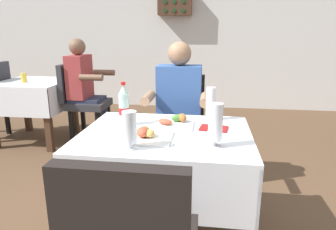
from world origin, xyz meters
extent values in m
cube|color=silver|center=(0.00, 3.79, 1.40)|extent=(11.00, 0.12, 2.80)
cube|color=white|center=(0.10, -0.01, 0.74)|extent=(1.01, 0.82, 0.02)
cube|color=white|center=(0.10, -0.41, 0.57)|extent=(1.01, 0.02, 0.32)
cube|color=white|center=(0.10, 0.39, 0.57)|extent=(1.01, 0.02, 0.32)
cube|color=white|center=(-0.40, -0.01, 0.57)|extent=(0.02, 0.82, 0.32)
cube|color=white|center=(0.60, -0.01, 0.57)|extent=(0.02, 0.82, 0.32)
cube|color=#472D1E|center=(-0.35, -0.36, 0.37)|extent=(0.07, 0.07, 0.73)
cube|color=#472D1E|center=(0.54, -0.36, 0.37)|extent=(0.07, 0.07, 0.73)
cube|color=#472D1E|center=(-0.35, 0.34, 0.37)|extent=(0.07, 0.07, 0.73)
cube|color=#472D1E|center=(0.54, 0.34, 0.37)|extent=(0.07, 0.07, 0.73)
cube|color=black|center=(0.10, 0.70, 0.49)|extent=(0.44, 0.44, 0.08)
cube|color=black|center=(0.10, 0.95, 0.75)|extent=(0.42, 0.06, 0.44)
cube|color=black|center=(-0.07, 0.53, 0.23)|extent=(0.04, 0.04, 0.45)
cube|color=black|center=(0.27, 0.53, 0.23)|extent=(0.04, 0.04, 0.45)
cube|color=black|center=(-0.07, 0.87, 0.23)|extent=(0.04, 0.04, 0.45)
cube|color=black|center=(0.27, 0.87, 0.23)|extent=(0.04, 0.04, 0.45)
cylinder|color=#282D42|center=(0.02, 0.50, 0.23)|extent=(0.10, 0.10, 0.45)
cylinder|color=#282D42|center=(0.18, 0.50, 0.23)|extent=(0.10, 0.10, 0.45)
cube|color=#282D42|center=(0.10, 0.66, 0.51)|extent=(0.34, 0.36, 0.12)
cube|color=#385B9E|center=(0.10, 0.74, 0.82)|extent=(0.36, 0.20, 0.50)
sphere|color=#997051|center=(0.10, 0.74, 1.17)|extent=(0.19, 0.19, 0.19)
cylinder|color=#997051|center=(-0.11, 0.51, 0.85)|extent=(0.07, 0.26, 0.07)
cylinder|color=#997051|center=(0.32, 0.51, 0.85)|extent=(0.07, 0.26, 0.07)
cube|color=white|center=(0.02, -0.14, 0.76)|extent=(0.25, 0.25, 0.01)
ellipsoid|color=#99602D|center=(-0.01, -0.11, 0.79)|extent=(0.09, 0.09, 0.05)
ellipsoid|color=#C14C33|center=(-0.02, -0.14, 0.79)|extent=(0.09, 0.11, 0.05)
ellipsoid|color=gold|center=(0.02, -0.14, 0.78)|extent=(0.08, 0.10, 0.04)
cube|color=white|center=(0.13, 0.14, 0.76)|extent=(0.25, 0.25, 0.01)
ellipsoid|color=#99602D|center=(0.18, 0.18, 0.79)|extent=(0.08, 0.09, 0.06)
ellipsoid|color=#C14C33|center=(0.08, 0.11, 0.78)|extent=(0.11, 0.09, 0.04)
ellipsoid|color=#4C8E38|center=(0.15, 0.18, 0.79)|extent=(0.10, 0.07, 0.05)
cylinder|color=white|center=(-0.05, -0.30, 0.75)|extent=(0.07, 0.07, 0.01)
cylinder|color=white|center=(-0.05, -0.30, 0.77)|extent=(0.02, 0.02, 0.03)
cylinder|color=white|center=(-0.05, -0.30, 0.87)|extent=(0.07, 0.07, 0.16)
cylinder|color=#C68928|center=(-0.05, -0.30, 0.85)|extent=(0.07, 0.07, 0.13)
cylinder|color=white|center=(0.38, -0.21, 0.75)|extent=(0.07, 0.07, 0.01)
cylinder|color=white|center=(0.38, -0.21, 0.77)|extent=(0.02, 0.02, 0.03)
cylinder|color=white|center=(0.38, -0.21, 0.89)|extent=(0.07, 0.07, 0.20)
cylinder|color=black|center=(0.38, -0.21, 0.83)|extent=(0.07, 0.07, 0.08)
cylinder|color=white|center=(0.36, 0.29, 0.75)|extent=(0.07, 0.07, 0.01)
cylinder|color=white|center=(0.36, 0.29, 0.77)|extent=(0.02, 0.02, 0.03)
cylinder|color=white|center=(0.36, 0.29, 0.88)|extent=(0.06, 0.06, 0.19)
cylinder|color=gold|center=(0.36, 0.29, 0.85)|extent=(0.06, 0.06, 0.12)
cylinder|color=silver|center=(-0.19, 0.10, 0.86)|extent=(0.07, 0.07, 0.21)
cylinder|color=red|center=(-0.19, 0.10, 0.84)|extent=(0.07, 0.07, 0.05)
cone|color=silver|center=(-0.19, 0.10, 0.99)|extent=(0.06, 0.06, 0.05)
cylinder|color=red|center=(-0.19, 0.10, 1.02)|extent=(0.03, 0.03, 0.02)
cube|color=maroon|center=(0.38, 0.09, 0.76)|extent=(0.19, 0.15, 0.01)
cube|color=silver|center=(0.37, 0.10, 0.76)|extent=(0.04, 0.19, 0.01)
cube|color=silver|center=(0.40, 0.09, 0.76)|extent=(0.04, 0.19, 0.01)
cube|color=white|center=(-1.78, 1.69, 0.74)|extent=(0.81, 0.80, 0.02)
cube|color=white|center=(-1.78, 1.29, 0.57)|extent=(0.81, 0.02, 0.32)
cube|color=white|center=(-1.78, 2.08, 0.57)|extent=(0.81, 0.02, 0.32)
cube|color=white|center=(-2.17, 1.69, 0.57)|extent=(0.02, 0.80, 0.32)
cube|color=white|center=(-1.38, 1.69, 0.57)|extent=(0.02, 0.80, 0.32)
cube|color=#472D1E|center=(-1.43, 1.35, 0.37)|extent=(0.07, 0.07, 0.73)
cube|color=#472D1E|center=(-2.12, 2.03, 0.37)|extent=(0.07, 0.07, 0.73)
cube|color=#472D1E|center=(-1.43, 2.03, 0.37)|extent=(0.07, 0.07, 0.73)
cube|color=black|center=(-2.31, 1.86, 0.23)|extent=(0.04, 0.04, 0.45)
cube|color=#2D2D33|center=(-1.07, 1.69, 0.49)|extent=(0.44, 0.44, 0.08)
cube|color=#2D2D33|center=(-1.32, 1.69, 0.75)|extent=(0.06, 0.42, 0.44)
cube|color=black|center=(-0.90, 1.52, 0.23)|extent=(0.04, 0.04, 0.45)
cube|color=black|center=(-0.90, 1.86, 0.23)|extent=(0.04, 0.04, 0.45)
cube|color=black|center=(-1.24, 1.52, 0.23)|extent=(0.04, 0.04, 0.45)
cube|color=black|center=(-1.24, 1.86, 0.23)|extent=(0.04, 0.04, 0.45)
cylinder|color=#282D42|center=(-0.93, 1.61, 0.23)|extent=(0.10, 0.10, 0.45)
cylinder|color=#282D42|center=(-0.93, 1.77, 0.23)|extent=(0.10, 0.10, 0.45)
cube|color=#282D42|center=(-1.09, 1.69, 0.51)|extent=(0.36, 0.34, 0.12)
cube|color=#9E3838|center=(-1.17, 1.69, 0.82)|extent=(0.20, 0.36, 0.50)
sphere|color=brown|center=(-1.17, 1.69, 1.17)|extent=(0.19, 0.19, 0.19)
cylinder|color=brown|center=(-0.94, 1.47, 0.85)|extent=(0.26, 0.07, 0.07)
cylinder|color=brown|center=(-0.94, 1.90, 0.85)|extent=(0.26, 0.07, 0.07)
cylinder|color=gold|center=(-1.83, 1.60, 0.81)|extent=(0.06, 0.06, 0.11)
cube|color=#472D1E|center=(-0.27, 3.63, 1.81)|extent=(0.56, 0.20, 0.42)
cylinder|color=#193D1E|center=(-0.42, 3.59, 1.67)|extent=(0.06, 0.14, 0.06)
cylinder|color=#193D1E|center=(-0.27, 3.59, 1.67)|extent=(0.06, 0.14, 0.06)
cylinder|color=#193D1E|center=(-0.12, 3.59, 1.67)|extent=(0.06, 0.14, 0.06)
cylinder|color=#193D1E|center=(-0.42, 3.59, 1.81)|extent=(0.06, 0.14, 0.06)
cylinder|color=#193D1E|center=(-0.27, 3.59, 1.81)|extent=(0.06, 0.14, 0.06)
cylinder|color=#193D1E|center=(-0.12, 3.59, 1.81)|extent=(0.06, 0.14, 0.06)
camera|label=1|loc=(0.34, -1.73, 1.34)|focal=32.60mm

